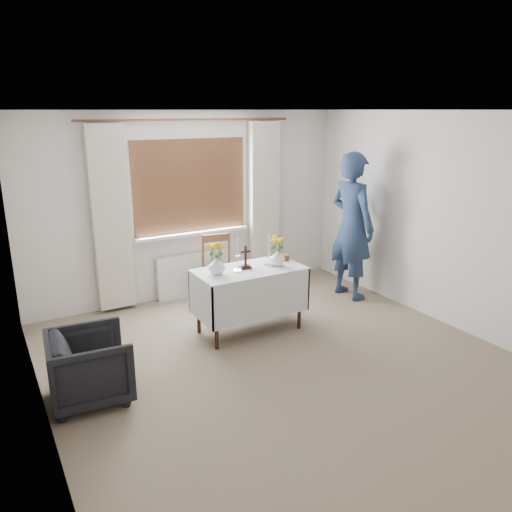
{
  "coord_description": "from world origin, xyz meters",
  "views": [
    {
      "loc": [
        -2.54,
        -3.72,
        2.5
      ],
      "look_at": [
        0.05,
        0.8,
        0.97
      ],
      "focal_mm": 35.0,
      "sensor_mm": 36.0,
      "label": 1
    }
  ],
  "objects_px": {
    "flower_vase_left": "(217,266)",
    "person": "(352,226)",
    "wooden_cross": "(245,257)",
    "flower_vase_right": "(277,258)",
    "wooden_chair": "(221,271)",
    "armchair": "(90,366)",
    "altar_table": "(249,300)"
  },
  "relations": [
    {
      "from": "altar_table",
      "to": "person",
      "type": "bearing_deg",
      "value": 10.31
    },
    {
      "from": "wooden_chair",
      "to": "person",
      "type": "bearing_deg",
      "value": -13.51
    },
    {
      "from": "wooden_cross",
      "to": "altar_table",
      "type": "bearing_deg",
      "value": -36.62
    },
    {
      "from": "wooden_chair",
      "to": "flower_vase_left",
      "type": "xyz_separation_m",
      "value": [
        -0.49,
        -0.92,
        0.4
      ]
    },
    {
      "from": "armchair",
      "to": "flower_vase_left",
      "type": "xyz_separation_m",
      "value": [
        1.53,
        0.57,
        0.54
      ]
    },
    {
      "from": "flower_vase_right",
      "to": "person",
      "type": "bearing_deg",
      "value": 14.62
    },
    {
      "from": "wooden_chair",
      "to": "flower_vase_right",
      "type": "relative_size",
      "value": 5.05
    },
    {
      "from": "armchair",
      "to": "wooden_cross",
      "type": "bearing_deg",
      "value": -67.84
    },
    {
      "from": "altar_table",
      "to": "wooden_cross",
      "type": "distance_m",
      "value": 0.52
    },
    {
      "from": "wooden_chair",
      "to": "flower_vase_right",
      "type": "height_order",
      "value": "flower_vase_right"
    },
    {
      "from": "person",
      "to": "flower_vase_left",
      "type": "xyz_separation_m",
      "value": [
        -2.16,
        -0.3,
        -0.13
      ]
    },
    {
      "from": "wooden_chair",
      "to": "flower_vase_left",
      "type": "relative_size",
      "value": 4.78
    },
    {
      "from": "altar_table",
      "to": "flower_vase_right",
      "type": "distance_m",
      "value": 0.59
    },
    {
      "from": "altar_table",
      "to": "armchair",
      "type": "relative_size",
      "value": 1.78
    },
    {
      "from": "person",
      "to": "flower_vase_right",
      "type": "relative_size",
      "value": 10.84
    },
    {
      "from": "wooden_chair",
      "to": "person",
      "type": "height_order",
      "value": "person"
    },
    {
      "from": "armchair",
      "to": "person",
      "type": "distance_m",
      "value": 3.85
    },
    {
      "from": "altar_table",
      "to": "flower_vase_left",
      "type": "relative_size",
      "value": 6.4
    },
    {
      "from": "flower_vase_right",
      "to": "altar_table",
      "type": "bearing_deg",
      "value": 171.94
    },
    {
      "from": "person",
      "to": "wooden_cross",
      "type": "relative_size",
      "value": 7.41
    },
    {
      "from": "flower_vase_left",
      "to": "flower_vase_right",
      "type": "height_order",
      "value": "flower_vase_left"
    },
    {
      "from": "wooden_cross",
      "to": "flower_vase_left",
      "type": "relative_size",
      "value": 1.39
    },
    {
      "from": "armchair",
      "to": "wooden_cross",
      "type": "relative_size",
      "value": 2.6
    },
    {
      "from": "armchair",
      "to": "person",
      "type": "xyz_separation_m",
      "value": [
        3.69,
        0.88,
        0.68
      ]
    },
    {
      "from": "flower_vase_left",
      "to": "person",
      "type": "bearing_deg",
      "value": 8.02
    },
    {
      "from": "flower_vase_left",
      "to": "flower_vase_right",
      "type": "relative_size",
      "value": 1.06
    },
    {
      "from": "armchair",
      "to": "flower_vase_right",
      "type": "height_order",
      "value": "flower_vase_right"
    },
    {
      "from": "flower_vase_right",
      "to": "wooden_chair",
      "type": "bearing_deg",
      "value": 104.54
    },
    {
      "from": "altar_table",
      "to": "person",
      "type": "height_order",
      "value": "person"
    },
    {
      "from": "altar_table",
      "to": "wooden_chair",
      "type": "distance_m",
      "value": 0.94
    },
    {
      "from": "altar_table",
      "to": "wooden_cross",
      "type": "xyz_separation_m",
      "value": [
        -0.03,
        0.03,
        0.52
      ]
    },
    {
      "from": "wooden_chair",
      "to": "armchair",
      "type": "distance_m",
      "value": 2.51
    }
  ]
}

